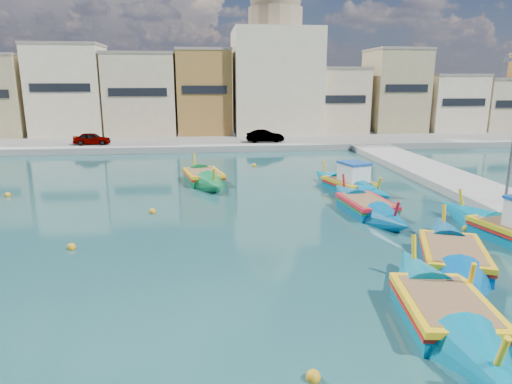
# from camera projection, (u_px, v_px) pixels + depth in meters

# --- Properties ---
(ground) EXTENTS (160.00, 160.00, 0.00)m
(ground) POSITION_uv_depth(u_px,v_px,m) (167.00, 269.00, 17.01)
(ground) COLOR #14373E
(ground) RESTS_ON ground
(north_quay) EXTENTS (80.00, 8.00, 0.60)m
(north_quay) POSITION_uv_depth(u_px,v_px,m) (191.00, 144.00, 47.82)
(north_quay) COLOR gray
(north_quay) RESTS_ON ground
(north_townhouses) EXTENTS (83.20, 7.87, 10.19)m
(north_townhouses) POSITION_uv_depth(u_px,v_px,m) (248.00, 96.00, 54.50)
(north_townhouses) COLOR #CDB78E
(north_townhouses) RESTS_ON ground
(church_block) EXTENTS (10.00, 10.00, 19.10)m
(church_block) POSITION_uv_depth(u_px,v_px,m) (275.00, 66.00, 54.65)
(church_block) COLOR beige
(church_block) RESTS_ON ground
(parked_cars) EXTENTS (33.41, 2.61, 1.25)m
(parked_cars) POSITION_uv_depth(u_px,v_px,m) (93.00, 138.00, 45.14)
(parked_cars) COLOR #4C1919
(parked_cars) RESTS_ON north_quay
(luzzu_blue_cabin) EXTENTS (4.43, 8.43, 2.91)m
(luzzu_blue_cabin) POSITION_uv_depth(u_px,v_px,m) (349.00, 185.00, 29.01)
(luzzu_blue_cabin) COLOR #0075A1
(luzzu_blue_cabin) RESTS_ON ground
(luzzu_cyan_mid) EXTENTS (2.94, 8.80, 2.55)m
(luzzu_cyan_mid) POSITION_uv_depth(u_px,v_px,m) (366.00, 208.00, 24.20)
(luzzu_cyan_mid) COLOR #005D97
(luzzu_cyan_mid) RESTS_ON ground
(luzzu_green) EXTENTS (4.02, 8.88, 2.71)m
(luzzu_green) POSITION_uv_depth(u_px,v_px,m) (204.00, 178.00, 31.37)
(luzzu_green) COLOR #0A7037
(luzzu_green) RESTS_ON ground
(luzzu_blue_south) EXTENTS (5.39, 9.51, 2.71)m
(luzzu_blue_south) POSITION_uv_depth(u_px,v_px,m) (453.00, 259.00, 17.26)
(luzzu_blue_south) COLOR #0055A0
(luzzu_blue_south) RESTS_ON ground
(luzzu_cyan_south) EXTENTS (3.50, 9.14, 2.77)m
(luzzu_cyan_south) POSITION_uv_depth(u_px,v_px,m) (444.00, 315.00, 13.14)
(luzzu_cyan_south) COLOR #00769A
(luzzu_cyan_south) RESTS_ON ground
(mooring_buoys) EXTENTS (24.46, 27.54, 0.36)m
(mooring_buoys) POSITION_uv_depth(u_px,v_px,m) (200.00, 216.00, 23.35)
(mooring_buoys) COLOR orange
(mooring_buoys) RESTS_ON ground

